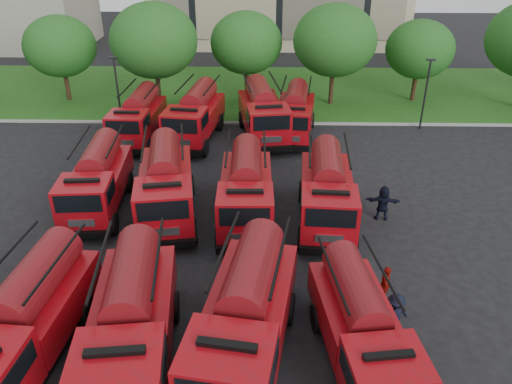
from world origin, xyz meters
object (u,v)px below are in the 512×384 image
Objects in this scene: fire_truck_4 at (97,180)px; fire_truck_10 at (263,112)px; fire_truck_7 at (327,191)px; fire_truck_8 at (138,117)px; fire_truck_0 at (25,321)px; firefighter_5 at (381,219)px; fire_truck_1 at (131,322)px; firefighter_3 at (391,333)px; fire_truck_6 at (246,189)px; fire_truck_11 at (295,114)px; fire_truck_3 at (362,328)px; fire_truck_5 at (166,184)px; fire_truck_9 at (195,115)px; firefighter_2 at (382,302)px; fire_truck_2 at (246,316)px; firefighter_4 at (185,224)px.

fire_truck_10 is at bearing 45.76° from fire_truck_4.
fire_truck_8 is (-11.83, 10.42, -0.06)m from fire_truck_7.
fire_truck_0 reaches higher than firefighter_5.
firefighter_5 is at bearing -69.54° from fire_truck_10.
firefighter_3 is at bearing 2.18° from fire_truck_1.
fire_truck_11 is at bearing 74.02° from fire_truck_6.
fire_truck_6 is 11.15m from fire_truck_10.
fire_truck_3 is (7.67, 0.08, -0.20)m from fire_truck_1.
fire_truck_0 reaches higher than fire_truck_8.
fire_truck_5 is 11.13m from firefighter_5.
firefighter_2 is at bearing -53.05° from fire_truck_9.
fire_truck_6 is 4.17× the size of firefighter_3.
fire_truck_2 reaches higher than fire_truck_0.
fire_truck_2 is 1.08× the size of fire_truck_11.
fire_truck_6 is 3.56m from firefighter_4.
fire_truck_9 is at bearing -167.29° from fire_truck_11.
fire_truck_7 reaches higher than firefighter_4.
fire_truck_10 is (-3.52, 20.49, 0.25)m from fire_truck_3.
firefighter_5 is at bearing -10.60° from fire_truck_5.
fire_truck_2 is 1.08× the size of fire_truck_6.
fire_truck_4 is 10.34m from fire_truck_9.
firefighter_2 is at bearing 56.52° from fire_truck_3.
fire_truck_1 is at bearing -111.49° from fire_truck_6.
fire_truck_0 is 10.42m from fire_truck_4.
fire_truck_0 is at bearing -128.02° from fire_truck_6.
fire_truck_0 is 11.24m from fire_truck_3.
fire_truck_10 reaches higher than fire_truck_9.
fire_truck_3 is 23.13m from fire_truck_8.
fire_truck_10 is 2.22m from fire_truck_11.
fire_truck_1 is 0.97× the size of fire_truck_10.
fire_truck_0 reaches higher than fire_truck_11.
fire_truck_2 is 12.94m from fire_truck_4.
fire_truck_7 reaches higher than fire_truck_11.
firefighter_2 is (9.17, 3.17, -1.74)m from fire_truck_1.
fire_truck_4 is 0.92× the size of fire_truck_5.
firefighter_2 is at bearing -49.03° from fire_truck_6.
fire_truck_2 is 1.02× the size of fire_truck_9.
fire_truck_10 is at bearing -169.76° from fire_truck_11.
fire_truck_3 is at bearing -56.74° from fire_truck_8.
fire_truck_4 is 0.99× the size of fire_truck_6.
fire_truck_6 is at bearing 63.07° from fire_truck_1.
fire_truck_10 is 18.19m from firefighter_2.
firefighter_4 is (0.83, -11.15, -1.76)m from fire_truck_9.
fire_truck_8 is 0.89× the size of fire_truck_10.
fire_truck_9 is (3.10, 19.98, 0.07)m from fire_truck_0.
fire_truck_2 is 6.34m from firefighter_2.
fire_truck_4 is at bearing 161.72° from fire_truck_5.
fire_truck_5 reaches higher than fire_truck_8.
fire_truck_8 is (-3.72, 10.03, -0.12)m from fire_truck_5.
fire_truck_2 reaches higher than firefighter_3.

